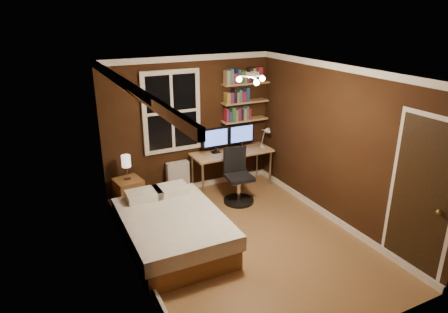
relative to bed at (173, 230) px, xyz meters
name	(u,v)px	position (x,y,z in m)	size (l,w,h in m)	color
floor	(245,241)	(1.00, -0.35, -0.27)	(4.20, 4.20, 0.00)	brown
wall_back	(190,125)	(1.00, 1.75, 0.98)	(3.20, 0.04, 2.50)	black
wall_left	(132,184)	(-0.60, -0.35, 0.98)	(0.04, 4.20, 2.50)	black
wall_right	(337,146)	(2.60, -0.35, 0.98)	(0.04, 4.20, 2.50)	black
ceiling	(249,71)	(1.00, -0.35, 2.23)	(3.20, 4.20, 0.02)	white
window	(172,112)	(0.65, 1.71, 1.28)	(1.06, 0.06, 1.46)	silver
door	(420,199)	(2.59, -1.90, 0.75)	(0.03, 0.82, 2.05)	black
door_knob	(439,212)	(2.55, -2.20, 0.73)	(0.06, 0.06, 0.06)	tan
ceiling_fixture	(253,80)	(1.00, -0.45, 2.13)	(0.44, 0.44, 0.18)	beige
bookshelf_lower	(245,120)	(2.08, 1.63, 0.98)	(0.92, 0.22, 0.03)	tan
books_row_lower	(245,113)	(2.08, 1.63, 1.11)	(0.54, 0.16, 0.23)	maroon
bookshelf_middle	(245,102)	(2.08, 1.63, 1.33)	(0.92, 0.22, 0.03)	tan
books_row_middle	(245,95)	(2.08, 1.63, 1.46)	(0.42, 0.16, 0.23)	navy
bookshelf_upper	(246,83)	(2.08, 1.63, 1.68)	(0.92, 0.22, 0.03)	tan
books_row_upper	(246,76)	(2.08, 1.63, 1.81)	(0.66, 0.16, 0.23)	#2A6234
bed	(173,230)	(0.00, 0.00, 0.00)	(1.36, 1.87, 0.63)	brown
nightstand	(129,194)	(-0.27, 1.45, 0.00)	(0.43, 0.43, 0.54)	brown
bedside_lamp	(127,168)	(-0.27, 1.45, 0.48)	(0.15, 0.15, 0.43)	white
radiator	(178,178)	(0.69, 1.64, 0.04)	(0.41, 0.14, 0.62)	silver
desk	(232,154)	(1.71, 1.44, 0.40)	(1.54, 0.58, 0.73)	tan
monitor_left	(216,140)	(1.41, 1.52, 0.70)	(0.52, 0.12, 0.47)	black
monitor_right	(241,137)	(1.95, 1.52, 0.70)	(0.52, 0.12, 0.47)	black
desk_lamp	(265,137)	(2.37, 1.34, 0.68)	(0.14, 0.32, 0.44)	silver
office_chair	(238,182)	(1.52, 0.86, 0.10)	(0.54, 0.54, 0.97)	black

